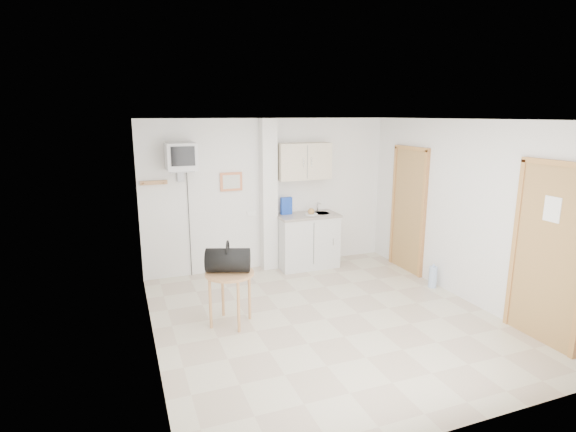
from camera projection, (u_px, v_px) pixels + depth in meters
name	position (u px, v px, depth m)	size (l,w,h in m)	color
ground	(326.00, 319.00, 5.74)	(4.50, 4.50, 0.00)	beige
room_envelope	(343.00, 199.00, 5.57)	(4.24, 4.54, 2.55)	white
kitchenette	(306.00, 221.00, 7.59)	(1.03, 0.58, 2.10)	silver
crt_television	(181.00, 157.00, 6.66)	(0.44, 0.45, 2.15)	slate
round_table	(230.00, 280.00, 5.50)	(0.60, 0.60, 0.67)	#AF7647
duffel_bag	(228.00, 260.00, 5.48)	(0.60, 0.46, 0.40)	black
water_bottle	(433.00, 277.00, 6.77)	(0.12, 0.12, 0.36)	#A2BCE2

